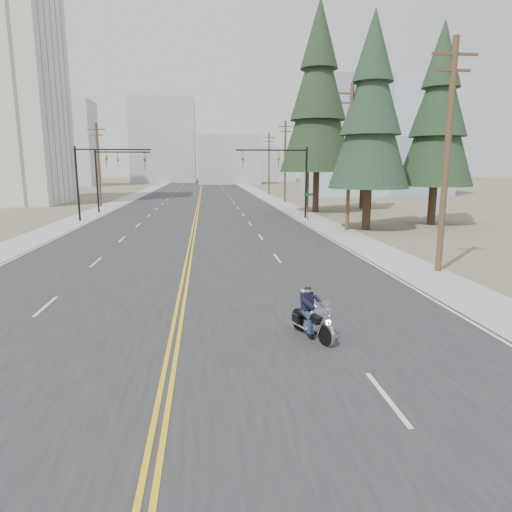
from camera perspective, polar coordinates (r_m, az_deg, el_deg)
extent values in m
plane|color=#776D56|center=(14.11, -10.18, -10.49)|extent=(400.00, 400.00, 0.00)
cube|color=#303033|center=(83.25, -7.03, 7.53)|extent=(20.00, 200.00, 0.01)
cube|color=#A5A5A0|center=(84.18, -14.94, 7.28)|extent=(3.00, 200.00, 0.01)
cube|color=#A5A5A0|center=(83.90, 0.92, 7.64)|extent=(3.00, 200.00, 0.01)
cylinder|color=black|center=(46.69, -21.43, 8.37)|extent=(0.20, 0.20, 7.00)
cylinder|color=black|center=(45.91, -17.40, 12.59)|extent=(7.00, 0.14, 0.14)
imported|color=#BF8C0C|center=(46.03, -18.23, 11.73)|extent=(0.21, 0.26, 1.30)
imported|color=#BF8C0C|center=(45.46, -13.81, 11.97)|extent=(0.21, 0.26, 1.30)
cylinder|color=black|center=(46.21, 6.27, 9.04)|extent=(0.20, 0.20, 7.00)
cylinder|color=black|center=(45.57, 1.95, 13.09)|extent=(7.00, 0.14, 0.14)
imported|color=#BF8C0C|center=(45.66, 2.83, 12.27)|extent=(0.21, 0.26, 1.30)
imported|color=#BF8C0C|center=(45.24, -1.65, 12.29)|extent=(0.21, 0.26, 1.30)
cylinder|color=black|center=(54.46, -19.26, 8.80)|extent=(0.20, 0.20, 7.00)
cylinder|color=black|center=(53.87, -16.30, 12.37)|extent=(6.00, 0.14, 0.14)
imported|color=#BF8C0C|center=(53.96, -16.91, 11.64)|extent=(0.21, 0.26, 1.30)
imported|color=#BF8C0C|center=(53.51, -13.68, 11.81)|extent=(0.21, 0.26, 1.30)
cylinder|color=black|center=(44.35, 6.52, 6.10)|extent=(0.06, 0.06, 2.60)
cube|color=#0C5926|center=(44.26, 6.55, 7.65)|extent=(0.90, 0.03, 0.25)
cylinder|color=brown|center=(24.01, 22.72, 11.13)|extent=(0.30, 0.30, 11.00)
cube|color=brown|center=(24.53, 23.61, 22.14)|extent=(2.20, 0.12, 0.12)
cube|color=brown|center=(24.39, 23.47, 20.53)|extent=(1.60, 0.12, 0.12)
cylinder|color=brown|center=(37.87, 11.61, 11.83)|extent=(0.30, 0.30, 11.50)
cube|color=brown|center=(38.27, 11.92, 19.26)|extent=(2.20, 0.12, 0.12)
cube|color=brown|center=(38.17, 11.87, 18.22)|extent=(1.60, 0.12, 0.12)
cylinder|color=brown|center=(52.36, 6.52, 11.47)|extent=(0.30, 0.30, 11.00)
cube|color=brown|center=(52.60, 6.63, 16.59)|extent=(2.20, 0.12, 0.12)
cube|color=brown|center=(52.54, 6.62, 15.83)|extent=(1.60, 0.12, 0.12)
cylinder|color=brown|center=(67.08, 3.65, 11.65)|extent=(0.30, 0.30, 11.50)
cube|color=brown|center=(67.30, 3.71, 15.86)|extent=(2.20, 0.12, 0.12)
cube|color=brown|center=(67.25, 3.70, 15.27)|extent=(1.60, 0.12, 0.12)
cylinder|color=brown|center=(83.88, 1.62, 11.39)|extent=(0.30, 0.30, 11.00)
cube|color=brown|center=(84.03, 1.64, 14.60)|extent=(2.20, 0.12, 0.12)
cube|color=brown|center=(83.99, 1.64, 14.12)|extent=(1.60, 0.12, 0.12)
cylinder|color=brown|center=(62.57, -19.10, 10.65)|extent=(0.30, 0.30, 10.50)
cube|color=brown|center=(62.73, -19.37, 14.71)|extent=(2.20, 0.12, 0.12)
cube|color=brown|center=(62.68, -19.32, 14.07)|extent=(1.60, 0.12, 0.12)
cube|color=#9EB5CC|center=(88.80, 14.59, 13.94)|extent=(24.00, 16.00, 20.00)
cube|color=#B7BCC6|center=(133.19, -22.55, 12.85)|extent=(14.00, 12.00, 22.00)
cube|color=#ADB2B7|center=(138.28, -3.45, 11.91)|extent=(18.00, 14.00, 14.00)
cube|color=#B7BCC6|center=(129.17, 11.58, 12.65)|extent=(16.00, 12.00, 18.00)
cube|color=#ADB2B7|center=(153.84, -11.46, 13.87)|extent=(20.00, 15.00, 26.00)
cube|color=#B7BCC6|center=(164.84, 2.13, 11.45)|extent=(14.00, 14.00, 12.00)
cube|color=#ADB2B7|center=(151.94, -26.42, 11.10)|extent=(12.00, 12.00, 16.00)
cylinder|color=#382619|center=(38.70, 13.66, 5.73)|extent=(0.66, 0.66, 3.41)
cone|color=#1A3421|center=(38.69, 14.14, 15.82)|extent=(6.44, 6.44, 10.22)
cone|color=#1A3421|center=(39.05, 14.35, 20.05)|extent=(4.83, 4.83, 7.67)
cone|color=#1A3421|center=(39.62, 14.57, 24.19)|extent=(3.22, 3.22, 5.45)
cylinder|color=#382619|center=(43.96, 21.14, 5.93)|extent=(0.75, 0.75, 3.45)
cone|color=#1A341A|center=(43.96, 21.79, 14.90)|extent=(6.46, 6.46, 10.34)
cone|color=#1A341A|center=(44.29, 22.08, 18.67)|extent=(4.85, 4.85, 7.75)
cone|color=#1A341A|center=(44.80, 22.37, 22.37)|extent=(3.23, 3.23, 5.51)
cylinder|color=#382619|center=(52.73, 7.49, 7.93)|extent=(0.80, 0.80, 4.55)
cone|color=black|center=(53.01, 7.75, 17.79)|extent=(8.19, 8.19, 13.64)
cone|color=black|center=(53.60, 7.87, 21.90)|extent=(6.14, 6.14, 10.23)
cone|color=black|center=(54.46, 7.99, 25.90)|extent=(4.09, 4.09, 7.28)
cylinder|color=#382619|center=(58.21, 13.15, 7.22)|extent=(0.67, 0.67, 2.89)
cone|color=black|center=(58.13, 13.41, 12.91)|extent=(5.40, 5.40, 8.68)
cone|color=black|center=(58.27, 13.52, 15.33)|extent=(4.05, 4.05, 6.51)
cone|color=black|center=(58.51, 13.64, 17.72)|extent=(2.70, 2.70, 4.63)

